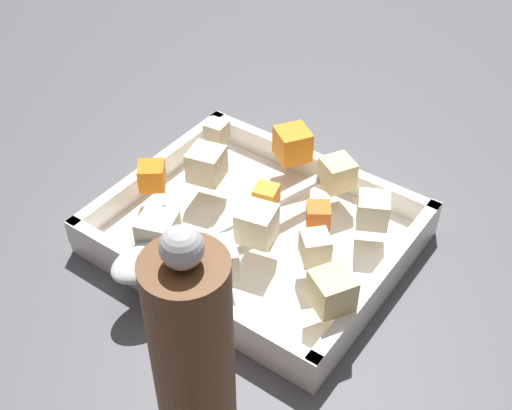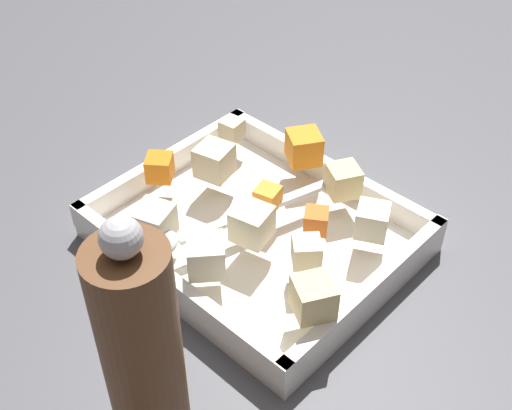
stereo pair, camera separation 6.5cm
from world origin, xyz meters
TOP-DOWN VIEW (x-y plane):
  - ground_plane at (0.00, 0.00)m, footprint 4.00×4.00m
  - baking_dish at (-0.01, 0.00)m, footprint 0.28×0.24m
  - carrot_chunk_back_center at (-0.01, -0.01)m, footprint 0.03×0.03m
  - carrot_chunk_front_center at (0.10, 0.03)m, footprint 0.04×0.04m
  - carrot_chunk_near_right at (0.02, -0.10)m, footprint 0.05×0.05m
  - carrot_chunk_corner_ne at (-0.06, -0.02)m, footprint 0.03×0.03m
  - potato_chunk_mid_right at (-0.03, 0.09)m, footprint 0.05×0.05m
  - potato_chunk_under_handle at (0.07, -0.01)m, footprint 0.04×0.04m
  - potato_chunk_corner_se at (-0.05, -0.08)m, footprint 0.04×0.04m
  - potato_chunk_near_left at (0.04, 0.09)m, footprint 0.04×0.04m
  - potato_chunk_rim_edge at (0.10, -0.07)m, footprint 0.02×0.02m
  - potato_chunk_corner_sw at (-0.08, 0.02)m, footprint 0.04×0.04m
  - potato_chunk_far_left at (-0.12, 0.06)m, footprint 0.04×0.04m
  - potato_chunk_mid_left at (-0.10, -0.05)m, footprint 0.04×0.04m
  - potato_chunk_near_spoon at (-0.03, 0.03)m, footprint 0.04×0.04m
  - serving_spoon at (0.02, 0.10)m, footprint 0.10×0.24m
  - pepper_mill at (-0.12, 0.22)m, footprint 0.05×0.05m

SIDE VIEW (x-z plane):
  - ground_plane at x=0.00m, z-range 0.00..0.00m
  - baking_dish at x=-0.01m, z-range -0.01..0.03m
  - serving_spoon at x=0.02m, z-range 0.04..0.06m
  - potato_chunk_rim_edge at x=0.10m, z-range 0.04..0.06m
  - carrot_chunk_corner_ne at x=-0.06m, z-range 0.04..0.06m
  - carrot_chunk_back_center at x=-0.01m, z-range 0.04..0.06m
  - potato_chunk_corner_sw at x=-0.08m, z-range 0.04..0.07m
  - carrot_chunk_front_center at x=0.10m, z-range 0.04..0.07m
  - potato_chunk_mid_left at x=-0.10m, z-range 0.04..0.07m
  - potato_chunk_corner_se at x=-0.05m, z-range 0.04..0.07m
  - potato_chunk_far_left at x=-0.12m, z-range 0.04..0.07m
  - potato_chunk_mid_right at x=-0.03m, z-range 0.04..0.07m
  - potato_chunk_near_left at x=0.04m, z-range 0.04..0.07m
  - potato_chunk_near_spoon at x=-0.03m, z-range 0.04..0.07m
  - carrot_chunk_near_right at x=0.02m, z-range 0.04..0.07m
  - potato_chunk_under_handle at x=0.07m, z-range 0.04..0.08m
  - pepper_mill at x=-0.12m, z-range -0.01..0.24m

